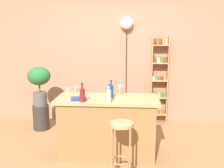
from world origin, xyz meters
TOP-DOWN VIEW (x-y plane):
  - ground at (0.00, 0.00)m, footprint 12.00×12.00m
  - back_wall at (0.00, 1.95)m, footprint 6.40×0.10m
  - kitchen_counter at (0.00, 0.30)m, footprint 1.48×0.66m
  - bar_stool at (0.23, -0.32)m, footprint 0.30×0.30m
  - spice_shelf at (0.91, 1.80)m, footprint 0.33×0.16m
  - plant_stool at (-1.35, 1.25)m, footprint 0.30×0.30m
  - potted_plant at (-1.35, 1.25)m, footprint 0.42×0.38m
  - bottle_soda_blue at (0.04, 0.05)m, footprint 0.06×0.06m
  - bottle_spirits_clear at (-0.32, 0.06)m, footprint 0.07×0.07m
  - bottle_olive_oil at (0.05, 0.32)m, footprint 0.07×0.07m
  - wine_glass_left at (-0.53, 0.15)m, footprint 0.07×0.07m
  - wine_glass_center at (-0.45, 0.26)m, footprint 0.07×0.07m
  - wine_glass_right at (0.17, 0.43)m, footprint 0.07×0.07m
  - cookbook at (-0.39, 0.15)m, footprint 0.24×0.19m
  - pendant_globe_light at (0.24, 1.84)m, footprint 0.25×0.25m

SIDE VIEW (x-z plane):
  - ground at x=0.00m, z-range 0.00..0.00m
  - plant_stool at x=-1.35m, z-range 0.00..0.47m
  - kitchen_counter at x=0.00m, z-range 0.00..0.88m
  - bar_stool at x=0.23m, z-range 0.16..0.89m
  - cookbook at x=-0.39m, z-range 0.88..0.92m
  - spice_shelf at x=0.91m, z-range 0.04..1.79m
  - potted_plant at x=-1.35m, z-range 0.56..1.30m
  - bottle_soda_blue at x=0.04m, z-range 0.85..1.10m
  - bottle_spirits_clear at x=-0.32m, z-range 0.85..1.11m
  - bottle_olive_oil at x=0.05m, z-range 0.85..1.11m
  - wine_glass_left at x=-0.53m, z-range 0.92..1.08m
  - wine_glass_center at x=-0.45m, z-range 0.92..1.08m
  - wine_glass_right at x=0.17m, z-range 0.92..1.08m
  - back_wall at x=0.00m, z-range 0.00..2.80m
  - pendant_globe_light at x=0.24m, z-range 0.92..3.04m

